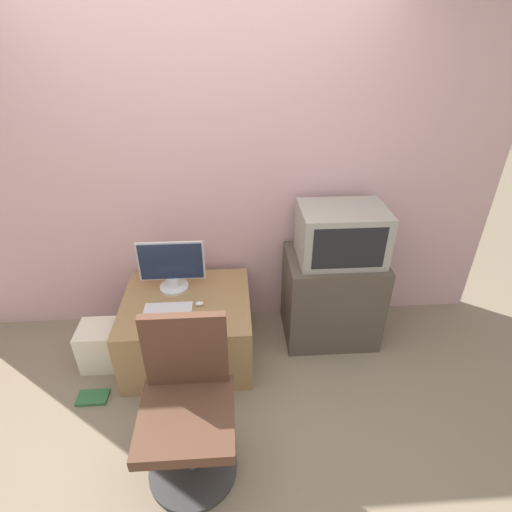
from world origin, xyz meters
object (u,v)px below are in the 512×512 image
mouse (199,304)px  crt_tv (341,234)px  office_chair (188,411)px  book (93,397)px  main_monitor (172,266)px  keyboard (168,308)px  cardboard_box_lower (101,345)px

mouse → crt_tv: 1.12m
office_chair → book: bearing=146.1°
book → office_chair: bearing=-33.9°
main_monitor → office_chair: 1.09m
mouse → book: mouse is taller
keyboard → crt_tv: size_ratio=0.54×
office_chair → book: office_chair is taller
office_chair → book: (-0.72, 0.48, -0.42)m
crt_tv → cardboard_box_lower: crt_tv is taller
mouse → book: bearing=-155.8°
office_chair → cardboard_box_lower: bearing=131.3°
cardboard_box_lower → book: bearing=-88.8°
main_monitor → keyboard: (-0.01, -0.26, -0.18)m
keyboard → cardboard_box_lower: size_ratio=1.00×
keyboard → mouse: mouse is taller
crt_tv → keyboard: bearing=-168.1°
main_monitor → cardboard_box_lower: main_monitor is taller
mouse → office_chair: (-0.02, -0.81, -0.09)m
keyboard → mouse: bearing=7.0°
mouse → cardboard_box_lower: size_ratio=0.17×
office_chair → crt_tv: bearing=45.2°
crt_tv → cardboard_box_lower: 1.93m
main_monitor → office_chair: office_chair is taller
crt_tv → book: crt_tv is taller
cardboard_box_lower → main_monitor: bearing=21.8°
mouse → crt_tv: size_ratio=0.09×
main_monitor → mouse: main_monitor is taller
keyboard → cardboard_box_lower: 0.64m
main_monitor → keyboard: size_ratio=1.45×
mouse → cardboard_box_lower: bearing=179.2°
main_monitor → book: (-0.54, -0.56, -0.68)m
mouse → office_chair: office_chair is taller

